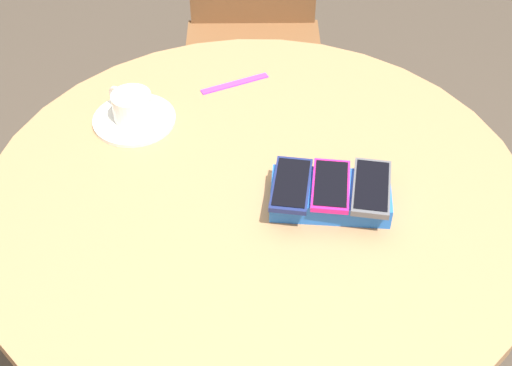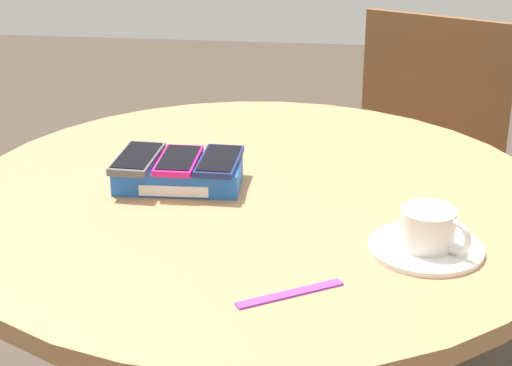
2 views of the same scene
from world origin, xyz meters
The scene contains 9 objects.
round_table centered at (0.00, 0.00, 0.62)m, with size 1.02×1.02×0.73m.
phone_box centered at (-0.14, 0.02, 0.75)m, with size 0.22×0.12×0.04m.
phone_gray centered at (-0.21, 0.02, 0.78)m, with size 0.07×0.14×0.01m.
phone_magenta centered at (-0.14, 0.02, 0.78)m, with size 0.07×0.13×0.01m.
phone_navy centered at (-0.07, 0.02, 0.78)m, with size 0.07×0.14×0.01m.
saucer centered at (0.27, -0.17, 0.73)m, with size 0.17×0.17×0.01m, color silver.
coffee_cup centered at (0.27, -0.18, 0.77)m, with size 0.10×0.08×0.06m.
lanyard_strap centered at (0.08, -0.32, 0.73)m, with size 0.15×0.02×0.00m, color purple.
chair_near_window centered at (0.32, 0.80, 0.45)m, with size 0.56×0.56×0.84m.
Camera 2 is at (0.15, -1.31, 1.31)m, focal length 60.00 mm.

